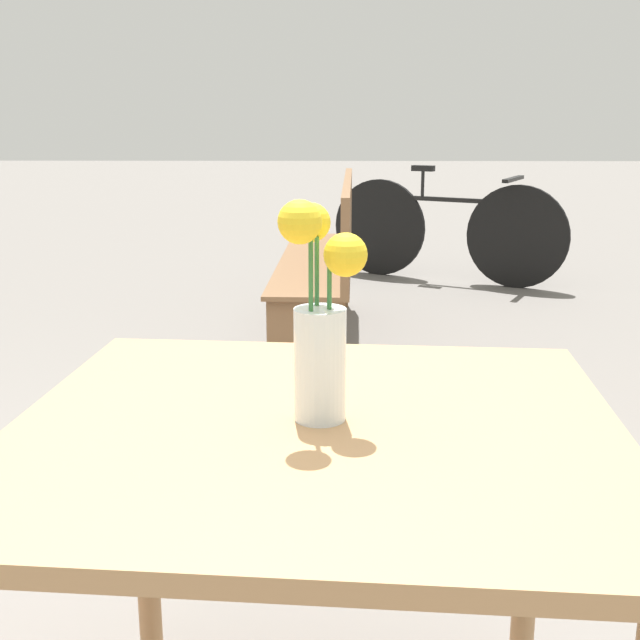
{
  "coord_description": "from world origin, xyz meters",
  "views": [
    {
      "loc": [
        0.02,
        -1.15,
        1.17
      ],
      "look_at": [
        0.01,
        0.01,
        0.87
      ],
      "focal_mm": 45.0,
      "sensor_mm": 36.0,
      "label": 1
    }
  ],
  "objects_px": {
    "table_front": "(317,477)",
    "bench_near": "(330,255)",
    "bicycle": "(446,230)",
    "flower_vase": "(320,329)"
  },
  "relations": [
    {
      "from": "bicycle",
      "to": "table_front",
      "type": "bearing_deg",
      "value": -100.4
    },
    {
      "from": "table_front",
      "to": "bench_near",
      "type": "relative_size",
      "value": 0.55
    },
    {
      "from": "table_front",
      "to": "flower_vase",
      "type": "height_order",
      "value": "flower_vase"
    },
    {
      "from": "flower_vase",
      "to": "bench_near",
      "type": "xyz_separation_m",
      "value": [
        0.01,
        2.89,
        -0.38
      ]
    },
    {
      "from": "table_front",
      "to": "bench_near",
      "type": "bearing_deg",
      "value": 89.73
    },
    {
      "from": "table_front",
      "to": "bench_near",
      "type": "height_order",
      "value": "bench_near"
    },
    {
      "from": "table_front",
      "to": "bicycle",
      "type": "relative_size",
      "value": 0.63
    },
    {
      "from": "flower_vase",
      "to": "table_front",
      "type": "bearing_deg",
      "value": -116.18
    },
    {
      "from": "table_front",
      "to": "bicycle",
      "type": "height_order",
      "value": "bicycle"
    },
    {
      "from": "bicycle",
      "to": "flower_vase",
      "type": "bearing_deg",
      "value": -100.36
    }
  ]
}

